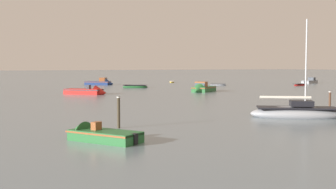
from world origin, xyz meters
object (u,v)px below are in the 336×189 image
Objects in this scene: mooring_post_left at (330,102)px; motorboat_moored_3 at (202,90)px; rowboat_moored_0 at (218,85)px; motorboat_moored_1 at (95,136)px; rowboat_moored_5 at (135,87)px; sailboat_moored_0 at (297,113)px; mooring_post_near at (119,113)px; rowboat_moored_1 at (300,85)px; rowboat_moored_4 at (172,82)px; motorboat_moored_0 at (89,92)px; motorboat_moored_2 at (102,83)px; motorboat_moored_4 at (311,82)px.

motorboat_moored_3 is at bearing 76.14° from mooring_post_left.
rowboat_moored_0 is 0.67× the size of motorboat_moored_1.
motorboat_moored_1 is at bearing -172.37° from mooring_post_left.
mooring_post_left is (-6.87, -27.86, 0.48)m from motorboat_moored_3.
rowboat_moored_5 is (25.43, 46.72, -0.02)m from motorboat_moored_1.
sailboat_moored_0 is 13.71m from mooring_post_near.
rowboat_moored_4 is (-12.96, 26.60, -0.02)m from rowboat_moored_1.
motorboat_moored_0 is 33.29m from rowboat_moored_0.
motorboat_moored_2 is 57.62m from mooring_post_left.
motorboat_moored_3 is 1.14× the size of motorboat_moored_4.
rowboat_moored_4 is (0.33, 18.02, -0.01)m from rowboat_moored_0.
sailboat_moored_0 is 3.93× the size of mooring_post_left.
motorboat_moored_1 reaches higher than rowboat_moored_0.
motorboat_moored_4 is 42.94m from rowboat_moored_5.
motorboat_moored_4 is at bearing 78.24° from sailboat_moored_0.
mooring_post_left is at bearing -1.39° from mooring_post_near.
motorboat_moored_3 reaches higher than rowboat_moored_4.
motorboat_moored_0 is 1.04× the size of motorboat_moored_4.
motorboat_moored_1 is 41.86m from motorboat_moored_3.
mooring_post_left reaches higher than rowboat_moored_5.
rowboat_moored_5 is at bearing 168.24° from rowboat_moored_4.
rowboat_moored_0 is at bearing -168.32° from motorboat_moored_3.
mooring_post_left is (-21.76, -43.40, 0.69)m from rowboat_moored_0.
rowboat_moored_0 is at bearing -70.90° from motorboat_moored_1.
rowboat_moored_1 is 0.62× the size of motorboat_moored_2.
mooring_post_left is (-22.09, -61.42, 0.69)m from rowboat_moored_4.
rowboat_moored_1 is at bearing 6.21° from motorboat_moored_2.
sailboat_moored_0 is at bearing -167.19° from mooring_post_left.
motorboat_moored_4 is at bearing -84.43° from motorboat_moored_1.
rowboat_moored_4 is at bearing 90.76° from motorboat_moored_0.
motorboat_moored_2 is at bearing 86.80° from mooring_post_left.
motorboat_moored_2 is at bearing 68.97° from mooring_post_near.
motorboat_moored_3 is 16.25m from rowboat_moored_5.
rowboat_moored_1 is at bearing 32.58° from mooring_post_near.
rowboat_moored_0 is 0.87× the size of rowboat_moored_1.
motorboat_moored_3 is 42.42m from motorboat_moored_4.
motorboat_moored_3 is (-14.89, -15.54, 0.21)m from rowboat_moored_0.
motorboat_moored_2 is 46.22m from motorboat_moored_4.
motorboat_moored_0 is 18.21m from rowboat_moored_5.
rowboat_moored_5 is at bearing 155.11° from rowboat_moored_1.
rowboat_moored_0 reaches higher than rowboat_moored_4.
rowboat_moored_4 is at bearing 56.20° from mooring_post_near.
mooring_post_left is at bearing -143.95° from rowboat_moored_1.
motorboat_moored_2 is at bearing -50.10° from motorboat_moored_1.
rowboat_moored_0 is 59.02m from mooring_post_near.
motorboat_moored_4 is (11.75, 7.34, 0.15)m from rowboat_moored_1.
motorboat_moored_4 is (68.34, 45.04, 0.09)m from motorboat_moored_1.
motorboat_moored_0 reaches higher than rowboat_moored_1.
rowboat_moored_4 is (43.62, 64.30, -0.08)m from motorboat_moored_1.
motorboat_moored_0 is 2.59× the size of mooring_post_near.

